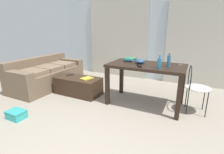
{
  "coord_description": "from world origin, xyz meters",
  "views": [
    {
      "loc": [
        1.02,
        -1.12,
        1.44
      ],
      "look_at": [
        -0.52,
        1.93,
        0.44
      ],
      "focal_mm": 26.95,
      "sensor_mm": 36.0,
      "label": 1
    }
  ],
  "objects_px": {
    "coffee_table": "(78,86)",
    "scissors": "(178,65)",
    "craft_table": "(146,70)",
    "tv_remote_on_table": "(139,66)",
    "couch": "(47,75)",
    "wire_chair": "(194,84)",
    "magazine": "(87,78)",
    "bottle_far": "(159,63)",
    "bottle_near": "(169,61)",
    "tv_remote_primary": "(70,75)",
    "book_stack": "(130,59)",
    "shoebox": "(16,115)",
    "bowl": "(140,61)"
  },
  "relations": [
    {
      "from": "bottle_far",
      "to": "book_stack",
      "type": "distance_m",
      "value": 0.81
    },
    {
      "from": "wire_chair",
      "to": "bottle_far",
      "type": "xyz_separation_m",
      "value": [
        -0.55,
        -0.32,
        0.37
      ]
    },
    {
      "from": "couch",
      "to": "wire_chair",
      "type": "relative_size",
      "value": 2.22
    },
    {
      "from": "craft_table",
      "to": "tv_remote_on_table",
      "type": "distance_m",
      "value": 0.28
    },
    {
      "from": "scissors",
      "to": "tv_remote_primary",
      "type": "distance_m",
      "value": 2.34
    },
    {
      "from": "bottle_far",
      "to": "magazine",
      "type": "distance_m",
      "value": 1.6
    },
    {
      "from": "craft_table",
      "to": "magazine",
      "type": "bearing_deg",
      "value": -172.8
    },
    {
      "from": "wire_chair",
      "to": "tv_remote_on_table",
      "type": "xyz_separation_m",
      "value": [
        -0.88,
        -0.32,
        0.29
      ]
    },
    {
      "from": "tv_remote_on_table",
      "to": "bottle_far",
      "type": "bearing_deg",
      "value": -31.77
    },
    {
      "from": "wire_chair",
      "to": "bowl",
      "type": "bearing_deg",
      "value": -175.8
    },
    {
      "from": "tv_remote_on_table",
      "to": "scissors",
      "type": "bearing_deg",
      "value": 8.23
    },
    {
      "from": "bottle_near",
      "to": "tv_remote_primary",
      "type": "relative_size",
      "value": 1.46
    },
    {
      "from": "magazine",
      "to": "wire_chair",
      "type": "bearing_deg",
      "value": 22.72
    },
    {
      "from": "wire_chair",
      "to": "bottle_near",
      "type": "relative_size",
      "value": 3.51
    },
    {
      "from": "wire_chair",
      "to": "shoebox",
      "type": "height_order",
      "value": "wire_chair"
    },
    {
      "from": "craft_table",
      "to": "bowl",
      "type": "bearing_deg",
      "value": 179.62
    },
    {
      "from": "craft_table",
      "to": "tv_remote_on_table",
      "type": "bearing_deg",
      "value": -102.8
    },
    {
      "from": "scissors",
      "to": "tv_remote_primary",
      "type": "bearing_deg",
      "value": -171.9
    },
    {
      "from": "craft_table",
      "to": "tv_remote_on_table",
      "type": "relative_size",
      "value": 9.26
    },
    {
      "from": "coffee_table",
      "to": "tv_remote_primary",
      "type": "bearing_deg",
      "value": 166.83
    },
    {
      "from": "bottle_far",
      "to": "tv_remote_on_table",
      "type": "distance_m",
      "value": 0.34
    },
    {
      "from": "craft_table",
      "to": "magazine",
      "type": "height_order",
      "value": "craft_table"
    },
    {
      "from": "shoebox",
      "to": "craft_table",
      "type": "bearing_deg",
      "value": 40.95
    },
    {
      "from": "wire_chair",
      "to": "book_stack",
      "type": "relative_size",
      "value": 2.96
    },
    {
      "from": "bowl",
      "to": "scissors",
      "type": "distance_m",
      "value": 0.7
    },
    {
      "from": "coffee_table",
      "to": "scissors",
      "type": "relative_size",
      "value": 10.28
    },
    {
      "from": "book_stack",
      "to": "shoebox",
      "type": "xyz_separation_m",
      "value": [
        -1.33,
        -1.69,
        -0.75
      ]
    },
    {
      "from": "coffee_table",
      "to": "tv_remote_on_table",
      "type": "relative_size",
      "value": 6.83
    },
    {
      "from": "craft_table",
      "to": "bottle_far",
      "type": "xyz_separation_m",
      "value": [
        0.28,
        -0.25,
        0.2
      ]
    },
    {
      "from": "book_stack",
      "to": "magazine",
      "type": "xyz_separation_m",
      "value": [
        -0.85,
        -0.35,
        -0.42
      ]
    },
    {
      "from": "couch",
      "to": "wire_chair",
      "type": "xyz_separation_m",
      "value": [
        3.34,
        0.15,
        0.22
      ]
    },
    {
      "from": "craft_table",
      "to": "wire_chair",
      "type": "height_order",
      "value": "wire_chair"
    },
    {
      "from": "coffee_table",
      "to": "bottle_near",
      "type": "height_order",
      "value": "bottle_near"
    },
    {
      "from": "magazine",
      "to": "shoebox",
      "type": "xyz_separation_m",
      "value": [
        -0.48,
        -1.34,
        -0.33
      ]
    },
    {
      "from": "coffee_table",
      "to": "tv_remote_primary",
      "type": "xyz_separation_m",
      "value": [
        -0.27,
        0.06,
        0.21
      ]
    },
    {
      "from": "bottle_near",
      "to": "book_stack",
      "type": "xyz_separation_m",
      "value": [
        -0.79,
        0.23,
        -0.08
      ]
    },
    {
      "from": "craft_table",
      "to": "scissors",
      "type": "relative_size",
      "value": 13.93
    },
    {
      "from": "book_stack",
      "to": "shoebox",
      "type": "distance_m",
      "value": 2.27
    },
    {
      "from": "scissors",
      "to": "couch",
      "type": "bearing_deg",
      "value": -174.13
    },
    {
      "from": "book_stack",
      "to": "bottle_far",
      "type": "bearing_deg",
      "value": -33.56
    },
    {
      "from": "bowl",
      "to": "tv_remote_on_table",
      "type": "height_order",
      "value": "bowl"
    },
    {
      "from": "couch",
      "to": "coffee_table",
      "type": "relative_size",
      "value": 1.82
    },
    {
      "from": "couch",
      "to": "tv_remote_primary",
      "type": "bearing_deg",
      "value": -0.89
    },
    {
      "from": "couch",
      "to": "craft_table",
      "type": "height_order",
      "value": "craft_table"
    },
    {
      "from": "bottle_near",
      "to": "book_stack",
      "type": "distance_m",
      "value": 0.82
    },
    {
      "from": "bowl",
      "to": "magazine",
      "type": "xyz_separation_m",
      "value": [
        -1.11,
        -0.16,
        -0.44
      ]
    },
    {
      "from": "book_stack",
      "to": "tv_remote_on_table",
      "type": "height_order",
      "value": "book_stack"
    },
    {
      "from": "bottle_far",
      "to": "tv_remote_on_table",
      "type": "height_order",
      "value": "bottle_far"
    },
    {
      "from": "bottle_far",
      "to": "tv_remote_primary",
      "type": "bearing_deg",
      "value": 175.6
    },
    {
      "from": "craft_table",
      "to": "tv_remote_primary",
      "type": "xyz_separation_m",
      "value": [
        -1.75,
        -0.09,
        -0.29
      ]
    }
  ]
}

